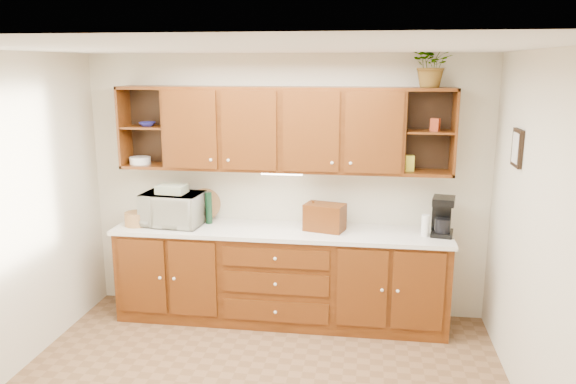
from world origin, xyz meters
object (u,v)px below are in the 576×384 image
(potted_plant, at_px, (433,64))
(coffee_maker, at_px, (443,216))
(bread_box, at_px, (325,217))
(microwave, at_px, (173,209))

(potted_plant, bearing_deg, coffee_maker, -22.99)
(bread_box, distance_m, potted_plant, 1.71)
(microwave, bearing_deg, coffee_maker, 5.62)
(coffee_maker, height_order, potted_plant, potted_plant)
(microwave, bearing_deg, potted_plant, 7.29)
(bread_box, height_order, potted_plant, potted_plant)
(bread_box, xyz_separation_m, coffee_maker, (1.10, 0.02, 0.04))
(coffee_maker, distance_m, potted_plant, 1.39)
(potted_plant, bearing_deg, microwave, -177.32)
(microwave, height_order, bread_box, microwave)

